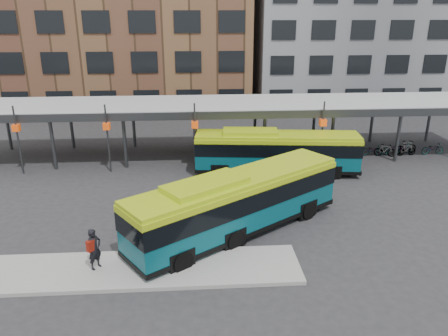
# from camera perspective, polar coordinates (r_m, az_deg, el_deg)

# --- Properties ---
(ground) EXTENTS (120.00, 120.00, 0.00)m
(ground) POSITION_cam_1_polar(r_m,az_deg,el_deg) (22.64, 4.21, -8.59)
(ground) COLOR #28282B
(ground) RESTS_ON ground
(boarding_island) EXTENTS (14.00, 3.00, 0.18)m
(boarding_island) POSITION_cam_1_polar(r_m,az_deg,el_deg) (19.99, -10.77, -12.90)
(boarding_island) COLOR gray
(boarding_island) RESTS_ON ground
(canopy) EXTENTS (40.00, 6.53, 4.80)m
(canopy) POSITION_cam_1_polar(r_m,az_deg,el_deg) (33.36, 1.22, 8.14)
(canopy) COLOR #999B9E
(canopy) RESTS_ON ground
(building_brick) EXTENTS (26.00, 14.00, 22.00)m
(building_brick) POSITION_cam_1_polar(r_m,az_deg,el_deg) (52.10, -12.41, 19.91)
(building_brick) COLOR brown
(building_brick) RESTS_ON ground
(building_grey) EXTENTS (24.00, 14.00, 20.00)m
(building_grey) POSITION_cam_1_polar(r_m,az_deg,el_deg) (55.01, 17.18, 18.46)
(building_grey) COLOR slate
(building_grey) RESTS_ON ground
(bus_front) EXTENTS (11.37, 9.01, 3.33)m
(bus_front) POSITION_cam_1_polar(r_m,az_deg,el_deg) (21.95, 1.75, -4.45)
(bus_front) COLOR #084B58
(bus_front) RESTS_ON ground
(bus_rear) EXTENTS (11.35, 3.52, 3.08)m
(bus_rear) POSITION_cam_1_polar(r_m,az_deg,el_deg) (30.33, 6.82, 2.24)
(bus_rear) COLOR #084B58
(bus_rear) RESTS_ON ground
(pedestrian) EXTENTS (0.77, 0.82, 1.87)m
(pedestrian) POSITION_cam_1_polar(r_m,az_deg,el_deg) (19.91, -16.59, -10.07)
(pedestrian) COLOR black
(pedestrian) RESTS_ON boarding_island
(bike_rack) EXTENTS (6.57, 1.50, 1.07)m
(bike_rack) POSITION_cam_1_polar(r_m,az_deg,el_deg) (36.98, 22.14, 2.34)
(bike_rack) COLOR slate
(bike_rack) RESTS_ON ground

